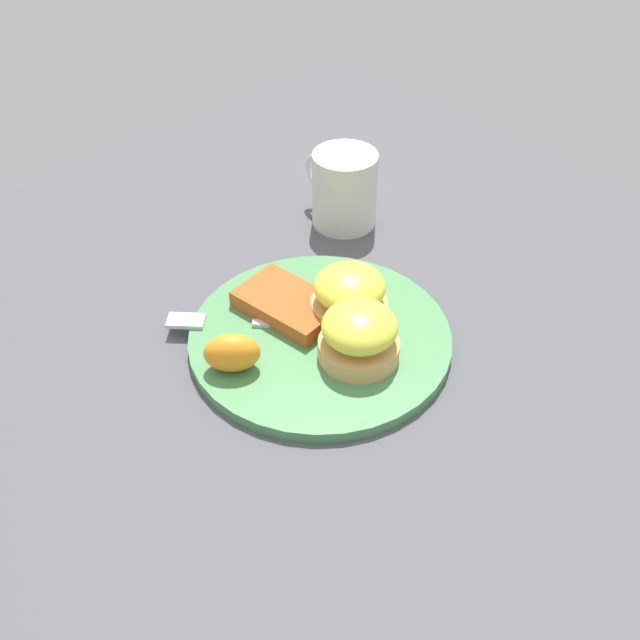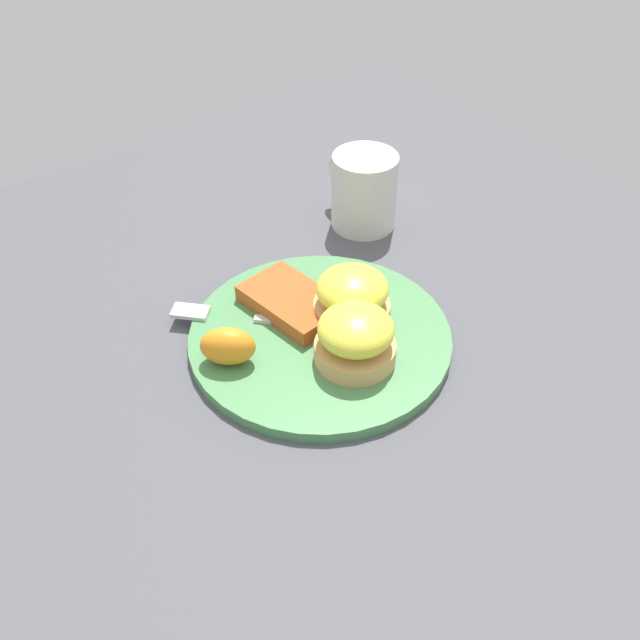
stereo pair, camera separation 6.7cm
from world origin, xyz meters
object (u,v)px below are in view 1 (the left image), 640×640
object	(u,v)px
hashbrown_patty	(290,303)
fork	(245,323)
sandwich_benedict_left	(359,335)
orange_wedge	(232,353)
cup	(344,189)
sandwich_benedict_right	(348,294)

from	to	relation	value
hashbrown_patty	fork	world-z (taller)	hashbrown_patty
sandwich_benedict_left	orange_wedge	xyz separation A→B (m)	(0.08, 0.11, -0.01)
sandwich_benedict_left	orange_wedge	world-z (taller)	sandwich_benedict_left
sandwich_benedict_left	cup	world-z (taller)	cup
orange_wedge	fork	distance (m)	0.07
sandwich_benedict_left	cup	distance (m)	0.28
cup	fork	bearing A→B (deg)	110.46
orange_wedge	cup	distance (m)	0.33
sandwich_benedict_left	orange_wedge	distance (m)	0.14
orange_wedge	cup	xyz separation A→B (m)	(0.14, -0.30, 0.02)
sandwich_benedict_left	sandwich_benedict_right	xyz separation A→B (m)	(0.06, -0.04, 0.00)
sandwich_benedict_right	hashbrown_patty	xyz separation A→B (m)	(0.05, 0.04, -0.02)
sandwich_benedict_left	fork	xyz separation A→B (m)	(0.12, 0.06, -0.03)
sandwich_benedict_right	fork	distance (m)	0.12
hashbrown_patty	fork	bearing A→B (deg)	75.14
hashbrown_patty	cup	distance (m)	0.22
sandwich_benedict_left	cup	xyz separation A→B (m)	(0.22, -0.19, 0.01)
sandwich_benedict_left	sandwich_benedict_right	distance (m)	0.07
sandwich_benedict_right	fork	world-z (taller)	sandwich_benedict_right
sandwich_benedict_left	sandwich_benedict_right	bearing A→B (deg)	-34.58
sandwich_benedict_left	cup	bearing A→B (deg)	-40.75
hashbrown_patty	orange_wedge	distance (m)	0.11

